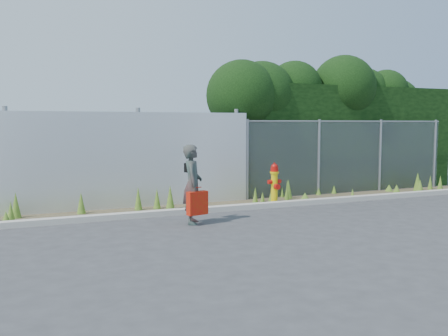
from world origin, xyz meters
TOP-DOWN VIEW (x-y plane):
  - ground at (0.00, 0.00)m, footprint 80.00×80.00m
  - curb at (0.00, 1.80)m, footprint 16.00×0.22m
  - weed_strip at (0.14, 2.47)m, footprint 16.00×1.25m
  - corrugated_fence at (-3.25, 3.01)m, footprint 8.50×0.21m
  - chainlink_fence at (4.25, 3.00)m, footprint 6.50×0.07m
  - hedge at (4.18, 3.99)m, footprint 7.86×2.24m
  - fire_hydrant at (1.35, 2.15)m, footprint 0.34×0.30m
  - woman at (-1.24, 0.78)m, footprint 0.55×0.66m
  - red_tote_bag at (-1.21, 0.60)m, footprint 0.41×0.15m
  - black_shoulder_bag at (-1.19, 1.02)m, footprint 0.25×0.10m

SIDE VIEW (x-z plane):
  - ground at x=0.00m, z-range 0.00..0.00m
  - curb at x=0.00m, z-range 0.00..0.12m
  - weed_strip at x=0.14m, z-range -0.13..0.42m
  - red_tote_bag at x=-1.21m, z-range 0.16..0.69m
  - fire_hydrant at x=1.35m, z-range -0.02..0.99m
  - woman at x=-1.24m, z-range 0.00..1.54m
  - chainlink_fence at x=4.25m, z-range 0.01..2.06m
  - black_shoulder_bag at x=-1.19m, z-range 0.98..1.17m
  - corrugated_fence at x=-3.25m, z-range -0.05..2.25m
  - hedge at x=4.18m, z-range 0.19..4.11m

